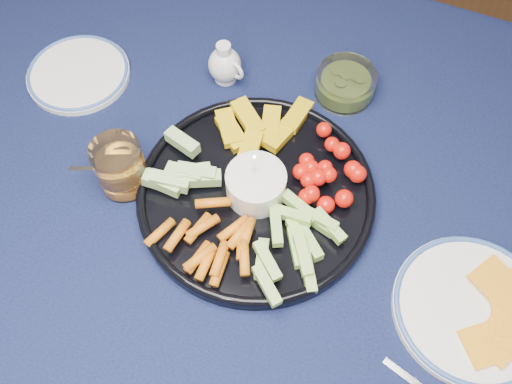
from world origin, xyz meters
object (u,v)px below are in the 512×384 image
at_px(cheese_plate, 473,308).
at_px(side_plate_extra, 78,73).
at_px(dining_table, 270,196).
at_px(creamer_pitcher, 225,65).
at_px(pickle_bowl, 345,85).
at_px(crudite_platter, 254,191).
at_px(juice_tumbler, 121,169).

relative_size(cheese_plate, side_plate_extra, 1.22).
distance_m(dining_table, cheese_plate, 0.40).
relative_size(creamer_pitcher, cheese_plate, 0.36).
xyz_separation_m(pickle_bowl, cheese_plate, (0.32, -0.33, -0.01)).
bearing_deg(creamer_pitcher, pickle_bowl, 14.26).
relative_size(crudite_platter, side_plate_extra, 2.03).
xyz_separation_m(creamer_pitcher, cheese_plate, (0.54, -0.27, -0.03)).
height_order(cheese_plate, juice_tumbler, juice_tumbler).
height_order(creamer_pitcher, side_plate_extra, creamer_pitcher).
bearing_deg(side_plate_extra, pickle_bowl, 18.79).
relative_size(juice_tumbler, side_plate_extra, 0.50).
distance_m(cheese_plate, side_plate_extra, 0.82).
distance_m(pickle_bowl, juice_tumbler, 0.44).
relative_size(crudite_platter, pickle_bowl, 3.58).
height_order(creamer_pitcher, pickle_bowl, creamer_pitcher).
height_order(dining_table, juice_tumbler, juice_tumbler).
distance_m(pickle_bowl, side_plate_extra, 0.51).
xyz_separation_m(creamer_pitcher, juice_tumbler, (-0.06, -0.28, 0.01)).
xyz_separation_m(pickle_bowl, side_plate_extra, (-0.48, -0.16, -0.02)).
xyz_separation_m(cheese_plate, side_plate_extra, (-0.80, 0.16, -0.00)).
distance_m(dining_table, juice_tumbler, 0.28).
xyz_separation_m(crudite_platter, side_plate_extra, (-0.42, 0.11, -0.01)).
xyz_separation_m(crudite_platter, juice_tumbler, (-0.21, -0.06, 0.02)).
bearing_deg(juice_tumbler, dining_table, 28.75).
bearing_deg(dining_table, creamer_pitcher, 135.19).
bearing_deg(side_plate_extra, crudite_platter, -15.21).
distance_m(crudite_platter, creamer_pitcher, 0.27).
distance_m(creamer_pitcher, cheese_plate, 0.60).
bearing_deg(juice_tumbler, side_plate_extra, 139.64).
bearing_deg(dining_table, cheese_plate, -16.67).
bearing_deg(cheese_plate, dining_table, 163.33).
bearing_deg(creamer_pitcher, side_plate_extra, -157.59).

